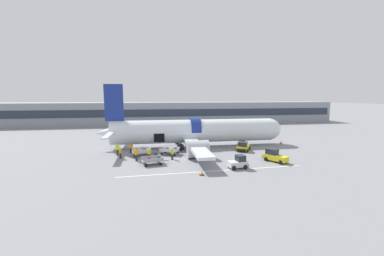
% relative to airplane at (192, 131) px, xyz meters
% --- Properties ---
extents(ground_plane, '(500.00, 500.00, 0.00)m').
position_rel_airplane_xyz_m(ground_plane, '(-1.03, -6.64, -2.66)').
color(ground_plane, gray).
extents(apron_marking_line, '(22.46, 0.98, 0.01)m').
position_rel_airplane_xyz_m(apron_marking_line, '(0.34, -13.85, -2.65)').
color(apron_marking_line, silver).
rests_on(apron_marking_line, ground_plane).
extents(terminal_strip, '(107.52, 12.02, 6.79)m').
position_rel_airplane_xyz_m(terminal_strip, '(-1.03, 37.28, 0.74)').
color(terminal_strip, gray).
rests_on(terminal_strip, ground_plane).
extents(airplane, '(32.26, 29.04, 10.68)m').
position_rel_airplane_xyz_m(airplane, '(0.00, 0.00, 0.00)').
color(airplane, silver).
rests_on(airplane, ground_plane).
extents(baggage_tug_lead, '(2.88, 3.32, 1.53)m').
position_rel_airplane_xyz_m(baggage_tug_lead, '(7.51, -4.60, -1.99)').
color(baggage_tug_lead, yellow).
rests_on(baggage_tug_lead, ground_plane).
extents(baggage_tug_mid, '(2.70, 3.42, 1.69)m').
position_rel_airplane_xyz_m(baggage_tug_mid, '(9.34, -11.25, -1.94)').
color(baggage_tug_mid, yellow).
rests_on(baggage_tug_mid, ground_plane).
extents(baggage_tug_rear, '(2.49, 1.92, 1.62)m').
position_rel_airplane_xyz_m(baggage_tug_rear, '(3.46, -13.28, -1.99)').
color(baggage_tug_rear, silver).
rests_on(baggage_tug_rear, ground_plane).
extents(baggage_cart_loading, '(3.69, 2.30, 1.13)m').
position_rel_airplane_xyz_m(baggage_cart_loading, '(-8.43, -5.02, -2.09)').
color(baggage_cart_loading, silver).
rests_on(baggage_cart_loading, ground_plane).
extents(baggage_cart_queued, '(3.71, 2.63, 1.11)m').
position_rel_airplane_xyz_m(baggage_cart_queued, '(-4.26, -5.11, -2.11)').
color(baggage_cart_queued, silver).
rests_on(baggage_cart_queued, ground_plane).
extents(baggage_cart_empty, '(3.60, 2.35, 1.03)m').
position_rel_airplane_xyz_m(baggage_cart_empty, '(-6.80, -9.88, -2.17)').
color(baggage_cart_empty, '#999BA0').
rests_on(baggage_cart_empty, ground_plane).
extents(ground_crew_loader_a, '(0.63, 0.42, 1.83)m').
position_rel_airplane_xyz_m(ground_crew_loader_a, '(-11.98, -4.51, -1.69)').
color(ground_crew_loader_a, '#2D2D33').
rests_on(ground_crew_loader_a, ground_plane).
extents(ground_crew_loader_b, '(0.46, 0.58, 1.66)m').
position_rel_airplane_xyz_m(ground_crew_loader_b, '(-4.17, -7.93, -1.79)').
color(ground_crew_loader_b, '#2D2D33').
rests_on(ground_crew_loader_b, ground_plane).
extents(ground_crew_driver, '(0.55, 0.36, 1.59)m').
position_rel_airplane_xyz_m(ground_crew_driver, '(-7.35, -7.36, -1.82)').
color(ground_crew_driver, '#1E2338').
rests_on(ground_crew_driver, ground_plane).
extents(ground_crew_supervisor, '(0.49, 0.54, 1.61)m').
position_rel_airplane_xyz_m(ground_crew_supervisor, '(-11.33, -6.27, -1.81)').
color(ground_crew_supervisor, '#1E2338').
rests_on(ground_crew_supervisor, ground_plane).
extents(ground_crew_helper, '(0.60, 0.48, 1.71)m').
position_rel_airplane_xyz_m(ground_crew_helper, '(-10.14, -3.08, -1.76)').
color(ground_crew_helper, black).
rests_on(ground_crew_helper, ground_plane).
extents(ground_crew_marshal, '(0.59, 0.59, 1.83)m').
position_rel_airplane_xyz_m(ground_crew_marshal, '(-9.02, -7.95, -1.69)').
color(ground_crew_marshal, '#2D2D33').
rests_on(ground_crew_marshal, ground_plane).
extents(suitcase_on_tarmac_upright, '(0.59, 0.40, 0.81)m').
position_rel_airplane_xyz_m(suitcase_on_tarmac_upright, '(-6.42, -7.27, -2.31)').
color(suitcase_on_tarmac_upright, '#4C1E1E').
rests_on(suitcase_on_tarmac_upright, ground_plane).
extents(safety_cone_nose, '(0.57, 0.57, 0.59)m').
position_rel_airplane_xyz_m(safety_cone_nose, '(16.63, -0.31, -2.38)').
color(safety_cone_nose, black).
rests_on(safety_cone_nose, ground_plane).
extents(safety_cone_engine_left, '(0.52, 0.52, 0.63)m').
position_rel_airplane_xyz_m(safety_cone_engine_left, '(-1.45, -15.07, -2.37)').
color(safety_cone_engine_left, black).
rests_on(safety_cone_engine_left, ground_plane).
extents(safety_cone_wingtip, '(0.64, 0.64, 0.79)m').
position_rel_airplane_xyz_m(safety_cone_wingtip, '(0.71, -8.29, -2.29)').
color(safety_cone_wingtip, black).
rests_on(safety_cone_wingtip, ground_plane).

